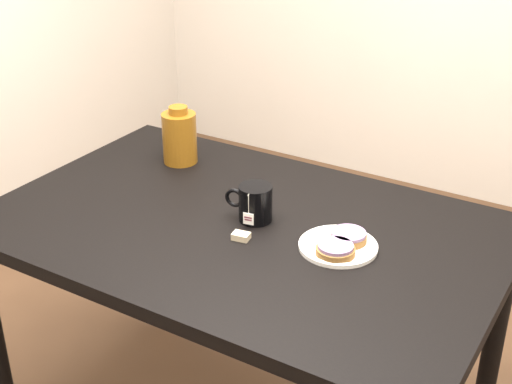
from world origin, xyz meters
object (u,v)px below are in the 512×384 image
table (243,249)px  teabag_pouch (241,236)px  bagel_front (335,249)px  bagel_package (180,137)px  plate (338,245)px  bagel_back (348,237)px  mug (255,203)px

table → teabag_pouch: 0.13m
bagel_front → bagel_package: size_ratio=0.73×
plate → bagel_back: 0.04m
plate → bagel_back: (0.01, 0.03, 0.02)m
table → mug: size_ratio=9.73×
mug → bagel_package: size_ratio=0.76×
plate → teabag_pouch: 0.25m
bagel_back → bagel_package: (-0.69, 0.20, 0.06)m
bagel_package → bagel_back: bearing=-16.4°
bagel_back → mug: mug is taller
bagel_back → bagel_front: size_ratio=0.83×
table → mug: bearing=63.8°
bagel_back → mug: size_ratio=0.79×
table → plate: size_ratio=6.86×
bagel_front → teabag_pouch: 0.26m
teabag_pouch → table: bearing=118.4°
bagel_package → plate: bearing=-19.0°
table → mug: (0.02, 0.03, 0.14)m
table → bagel_front: bearing=-6.2°
table → mug: 0.14m
mug → teabag_pouch: mug is taller
bagel_back → plate: bearing=-117.0°
table → plate: 0.29m
table → teabag_pouch: size_ratio=31.11×
bagel_front → teabag_pouch: bagel_front is taller
bagel_front → mug: mug is taller
table → bagel_package: bagel_package is taller
mug → teabag_pouch: (0.03, -0.11, -0.04)m
bagel_front → mug: (-0.28, 0.07, 0.03)m
plate → mug: bearing=175.8°
bagel_front → bagel_package: 0.75m
table → mug: mug is taller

